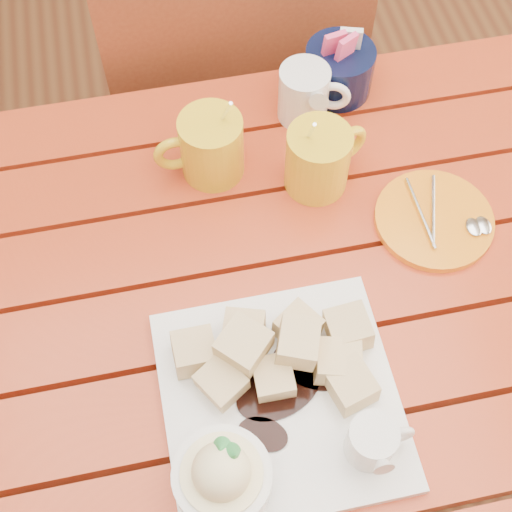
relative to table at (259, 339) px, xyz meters
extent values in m
plane|color=#5D2E1A|center=(0.00, 0.00, -0.64)|extent=(5.00, 5.00, 0.00)
cube|color=maroon|center=(0.00, -0.23, 0.09)|extent=(1.20, 0.11, 0.03)
cube|color=maroon|center=(0.00, -0.11, 0.09)|extent=(1.20, 0.11, 0.03)
cube|color=maroon|center=(0.00, 0.00, 0.09)|extent=(1.20, 0.11, 0.03)
cube|color=maroon|center=(0.00, 0.11, 0.09)|extent=(1.20, 0.11, 0.03)
cube|color=maroon|center=(0.00, 0.23, 0.09)|extent=(1.20, 0.11, 0.03)
cube|color=maroon|center=(0.00, 0.34, 0.09)|extent=(1.20, 0.11, 0.03)
cube|color=maroon|center=(0.00, 0.36, 0.04)|extent=(1.12, 0.04, 0.08)
cylinder|color=maroon|center=(0.55, 0.35, -0.28)|extent=(0.06, 0.06, 0.72)
cube|color=white|center=(0.00, -0.13, 0.12)|extent=(0.27, 0.27, 0.02)
cube|color=gold|center=(0.08, -0.14, 0.14)|extent=(0.06, 0.06, 0.04)
cube|color=gold|center=(-0.09, -0.06, 0.14)|extent=(0.05, 0.05, 0.04)
cube|color=gold|center=(0.04, -0.06, 0.14)|extent=(0.07, 0.07, 0.04)
cube|color=gold|center=(0.07, -0.11, 0.14)|extent=(0.06, 0.06, 0.04)
cube|color=gold|center=(0.03, -0.09, 0.17)|extent=(0.06, 0.06, 0.04)
cube|color=gold|center=(0.09, -0.07, 0.14)|extent=(0.05, 0.05, 0.04)
cube|color=gold|center=(-0.03, -0.08, 0.17)|extent=(0.07, 0.07, 0.04)
cube|color=gold|center=(-0.07, -0.11, 0.14)|extent=(0.07, 0.07, 0.04)
cube|color=gold|center=(-0.01, -0.11, 0.14)|extent=(0.05, 0.05, 0.04)
cube|color=gold|center=(-0.03, -0.05, 0.14)|extent=(0.06, 0.06, 0.04)
cylinder|color=white|center=(-0.08, -0.21, 0.14)|extent=(0.11, 0.11, 0.04)
cylinder|color=#FFF0BB|center=(-0.08, -0.21, 0.16)|extent=(0.09, 0.09, 0.03)
sphere|color=#FFF0BB|center=(-0.08, -0.21, 0.18)|extent=(0.06, 0.06, 0.06)
cone|color=#2F9042|center=(-0.07, -0.21, 0.20)|extent=(0.03, 0.04, 0.03)
cone|color=#2F9042|center=(-0.08, -0.20, 0.20)|extent=(0.03, 0.03, 0.02)
cylinder|color=white|center=(0.08, -0.21, 0.15)|extent=(0.05, 0.05, 0.06)
cylinder|color=black|center=(0.08, -0.21, 0.18)|extent=(0.04, 0.04, 0.01)
cone|color=white|center=(0.08, -0.24, 0.17)|extent=(0.02, 0.02, 0.03)
torus|color=white|center=(0.11, -0.21, 0.15)|extent=(0.04, 0.01, 0.04)
cylinder|color=yellow|center=(-0.02, 0.23, 0.16)|extent=(0.09, 0.09, 0.10)
cylinder|color=black|center=(-0.02, 0.23, 0.20)|extent=(0.07, 0.07, 0.01)
torus|color=yellow|center=(-0.07, 0.22, 0.16)|extent=(0.06, 0.02, 0.06)
cylinder|color=silver|center=(0.00, 0.24, 0.19)|extent=(0.03, 0.06, 0.13)
cylinder|color=yellow|center=(0.12, 0.17, 0.16)|extent=(0.09, 0.09, 0.10)
cylinder|color=black|center=(0.12, 0.17, 0.20)|extent=(0.07, 0.07, 0.01)
torus|color=yellow|center=(0.16, 0.19, 0.16)|extent=(0.06, 0.03, 0.06)
cylinder|color=silver|center=(0.10, 0.18, 0.19)|extent=(0.01, 0.06, 0.13)
cylinder|color=white|center=(0.13, 0.30, 0.15)|extent=(0.07, 0.07, 0.09)
cylinder|color=white|center=(0.13, 0.30, 0.19)|extent=(0.06, 0.06, 0.01)
cone|color=white|center=(0.13, 0.26, 0.18)|extent=(0.04, 0.04, 0.03)
torus|color=white|center=(0.17, 0.30, 0.15)|extent=(0.05, 0.03, 0.05)
cylinder|color=black|center=(0.19, 0.34, 0.15)|extent=(0.10, 0.10, 0.08)
cube|color=#FF457C|center=(0.18, 0.34, 0.20)|extent=(0.03, 0.02, 0.05)
cube|color=white|center=(0.20, 0.34, 0.20)|extent=(0.04, 0.02, 0.05)
cube|color=#FF457C|center=(0.19, 0.33, 0.20)|extent=(0.04, 0.03, 0.05)
cylinder|color=orange|center=(0.26, 0.08, 0.11)|extent=(0.16, 0.16, 0.01)
cylinder|color=silver|center=(0.24, 0.08, 0.12)|extent=(0.01, 0.12, 0.01)
cylinder|color=silver|center=(0.26, 0.08, 0.12)|extent=(0.04, 0.11, 0.01)
ellipsoid|color=silver|center=(0.30, 0.05, 0.12)|extent=(0.02, 0.03, 0.01)
ellipsoid|color=silver|center=(0.32, 0.05, 0.12)|extent=(0.02, 0.03, 0.01)
cube|color=brown|center=(0.05, 0.67, -0.18)|extent=(0.48, 0.48, 0.03)
cylinder|color=brown|center=(0.23, 0.88, -0.42)|extent=(0.04, 0.04, 0.45)
cylinder|color=brown|center=(-0.15, 0.85, -0.42)|extent=(0.04, 0.04, 0.45)
cylinder|color=brown|center=(0.26, 0.50, -0.42)|extent=(0.04, 0.04, 0.45)
cylinder|color=brown|center=(-0.12, 0.47, -0.42)|extent=(0.04, 0.04, 0.45)
cube|color=brown|center=(0.07, 0.47, 0.07)|extent=(0.45, 0.06, 0.47)
camera|label=1|loc=(-0.09, -0.40, 0.92)|focal=50.00mm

